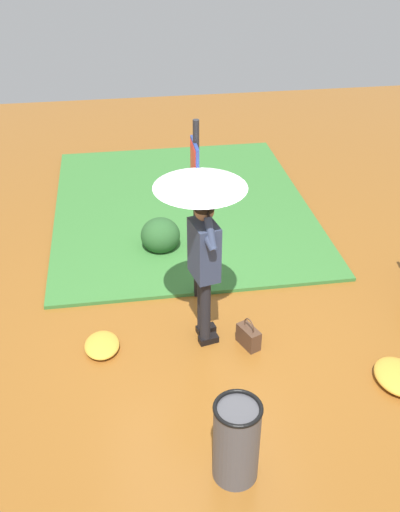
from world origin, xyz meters
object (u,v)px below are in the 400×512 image
at_px(handbag, 249,336).
at_px(person_with_umbrella, 202,215).
at_px(trash_bin, 236,441).
at_px(info_sign_post, 195,193).

bearing_deg(handbag, person_with_umbrella, 58.99).
bearing_deg(trash_bin, handbag, -16.63).
xyz_separation_m(person_with_umbrella, handbag, (-0.29, -0.48, -1.42)).
height_order(person_with_umbrella, handbag, person_with_umbrella).
bearing_deg(trash_bin, person_with_umbrella, -0.11).
bearing_deg(person_with_umbrella, trash_bin, 179.89).
bearing_deg(person_with_umbrella, handbag, -121.01).
relative_size(person_with_umbrella, trash_bin, 2.45).
xyz_separation_m(info_sign_post, handbag, (-1.02, -0.45, -1.32)).
relative_size(person_with_umbrella, info_sign_post, 0.89).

